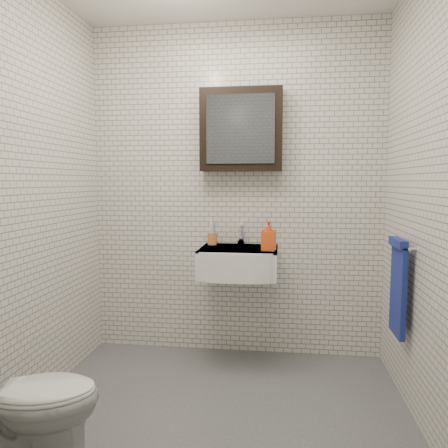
# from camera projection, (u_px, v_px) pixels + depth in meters

# --- Properties ---
(ground) EXTENTS (2.20, 2.00, 0.01)m
(ground) POSITION_uv_depth(u_px,v_px,m) (216.00, 417.00, 2.45)
(ground) COLOR #4D4F54
(ground) RESTS_ON ground
(room_shell) EXTENTS (2.22, 2.02, 2.51)m
(room_shell) POSITION_uv_depth(u_px,v_px,m) (216.00, 155.00, 2.31)
(room_shell) COLOR silver
(room_shell) RESTS_ON ground
(washbasin) EXTENTS (0.55, 0.50, 0.20)m
(washbasin) POSITION_uv_depth(u_px,v_px,m) (238.00, 262.00, 3.09)
(washbasin) COLOR white
(washbasin) RESTS_ON room_shell
(faucet) EXTENTS (0.06, 0.20, 0.15)m
(faucet) POSITION_uv_depth(u_px,v_px,m) (241.00, 236.00, 3.27)
(faucet) COLOR silver
(faucet) RESTS_ON washbasin
(mirror_cabinet) EXTENTS (0.60, 0.15, 0.60)m
(mirror_cabinet) POSITION_uv_depth(u_px,v_px,m) (241.00, 130.00, 3.19)
(mirror_cabinet) COLOR black
(mirror_cabinet) RESTS_ON room_shell
(towel_rail) EXTENTS (0.09, 0.30, 0.58)m
(towel_rail) POSITION_uv_depth(u_px,v_px,m) (398.00, 283.00, 2.59)
(towel_rail) COLOR silver
(towel_rail) RESTS_ON room_shell
(toothbrush_cup) EXTENTS (0.09, 0.09, 0.19)m
(toothbrush_cup) POSITION_uv_depth(u_px,v_px,m) (212.00, 238.00, 3.29)
(toothbrush_cup) COLOR #CB7432
(toothbrush_cup) RESTS_ON washbasin
(soap_bottle) EXTENTS (0.10, 0.11, 0.21)m
(soap_bottle) POSITION_uv_depth(u_px,v_px,m) (269.00, 236.00, 3.00)
(soap_bottle) COLOR orange
(soap_bottle) RESTS_ON washbasin
(toilet) EXTENTS (0.74, 0.55, 0.67)m
(toilet) POSITION_uv_depth(u_px,v_px,m) (24.00, 400.00, 1.98)
(toilet) COLOR white
(toilet) RESTS_ON ground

